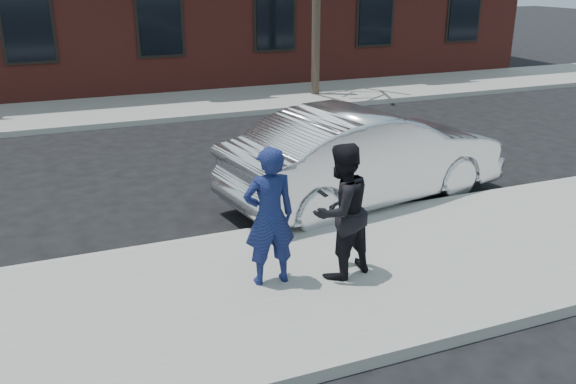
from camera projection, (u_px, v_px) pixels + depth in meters
name	position (u px, v px, depth m)	size (l,w,h in m)	color
ground	(349.00, 272.00, 8.26)	(100.00, 100.00, 0.00)	black
near_sidewalk	(358.00, 275.00, 8.01)	(50.00, 3.50, 0.15)	gray
near_curb	(304.00, 225.00, 9.58)	(50.00, 0.10, 0.15)	#999691
far_sidewalk	(173.00, 106.00, 18.02)	(50.00, 3.50, 0.15)	gray
far_curb	(187.00, 118.00, 16.45)	(50.00, 0.10, 0.15)	#999691
silver_sedan	(366.00, 156.00, 10.50)	(1.78, 5.10, 1.68)	silver
man_hoodie	(269.00, 217.00, 7.39)	(0.67, 0.52, 1.77)	navy
man_peacoat	(341.00, 211.00, 7.58)	(1.01, 0.88, 1.75)	black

